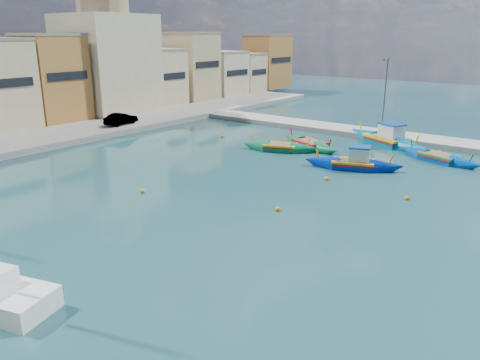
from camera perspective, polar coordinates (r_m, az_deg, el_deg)
ground at (r=32.43m, az=15.39°, el=-1.64°), size 160.00×160.00×0.00m
east_quay at (r=49.03m, az=23.57°, el=4.19°), size 4.00×70.00×0.50m
north_quay at (r=52.75m, az=-18.67°, el=5.63°), size 80.00×8.00×0.60m
north_townhouses at (r=61.87m, az=-17.87°, el=11.73°), size 83.20×7.87×10.19m
church_block at (r=64.15m, az=-16.00°, el=15.12°), size 10.00×10.00×19.10m
quay_street_lamp at (r=49.57m, az=17.20°, el=9.80°), size 1.18×0.16×8.00m
parked_cars at (r=46.99m, az=-26.63°, el=4.51°), size 23.64×2.48×1.31m
luzzu_turquoise_cabin at (r=47.41m, az=17.42°, el=4.63°), size 6.50×10.30×3.32m
luzzu_blue_cabin at (r=38.09m, az=13.65°, el=1.85°), size 4.55×8.09×2.80m
luzzu_cyan_mid at (r=44.55m, az=8.45°, el=4.26°), size 4.73×8.08×2.35m
luzzu_green at (r=42.98m, az=4.90°, el=3.89°), size 4.28×7.42×2.28m
luzzu_blue_south at (r=42.63m, az=23.08°, el=2.42°), size 4.11×7.90×2.23m
mooring_buoys at (r=36.01m, az=7.68°, el=0.86°), size 23.87×21.94×0.36m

